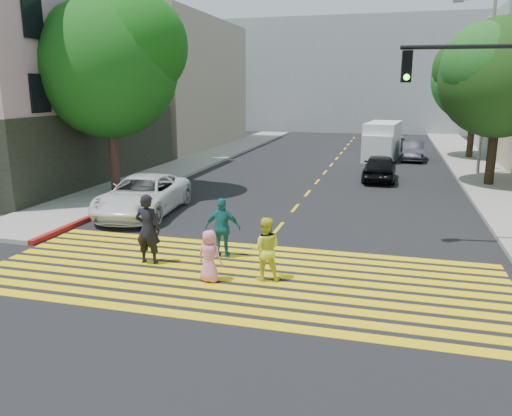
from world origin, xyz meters
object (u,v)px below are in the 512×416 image
at_px(tree_left, 110,60).
at_px(white_van, 382,142).
at_px(tree_right_near, 502,71).
at_px(dark_car_near, 380,167).
at_px(traffic_signal, 507,113).
at_px(pedestrian_child, 210,256).
at_px(pedestrian_woman, 265,249).
at_px(tree_right_far, 478,73).
at_px(white_sedan, 143,195).
at_px(dark_car_parked, 413,151).
at_px(pedestrian_extra, 223,228).
at_px(silver_car, 391,140).
at_px(pedestrian_man, 148,229).

distance_m(tree_left, white_van, 19.16).
xyz_separation_m(tree_right_near, dark_car_near, (-5.26, 0.34, -4.75)).
bearing_deg(traffic_signal, pedestrian_child, -154.16).
distance_m(tree_right_near, pedestrian_woman, 17.15).
relative_size(tree_right_far, white_van, 1.55).
bearing_deg(white_sedan, tree_right_near, 28.93).
relative_size(pedestrian_child, white_van, 0.25).
xyz_separation_m(dark_car_near, white_van, (-0.13, 8.23, 0.47)).
distance_m(tree_right_near, dark_car_parked, 10.44).
relative_size(tree_right_far, traffic_signal, 1.34).
height_order(tree_left, tree_right_near, tree_left).
bearing_deg(traffic_signal, white_van, 94.82).
bearing_deg(pedestrian_extra, tree_left, -51.33).
relative_size(tree_right_far, pedestrian_extra, 4.85).
bearing_deg(pedestrian_woman, white_sedan, -53.67).
bearing_deg(silver_car, tree_right_far, 128.39).
xyz_separation_m(pedestrian_woman, white_sedan, (-6.16, 5.31, -0.08)).
xyz_separation_m(tree_left, dark_car_parked, (13.37, 14.78, -5.24)).
bearing_deg(pedestrian_child, dark_car_parked, -91.68).
xyz_separation_m(pedestrian_woman, silver_car, (2.81, 29.80, -0.12)).
bearing_deg(traffic_signal, dark_car_parked, 88.81).
distance_m(pedestrian_woman, traffic_signal, 7.87).
height_order(tree_left, pedestrian_child, tree_left).
height_order(white_van, traffic_signal, traffic_signal).
bearing_deg(silver_car, tree_right_near, 98.87).
relative_size(pedestrian_woman, pedestrian_extra, 0.94).
relative_size(tree_left, dark_car_parked, 2.24).
bearing_deg(dark_car_parked, tree_left, -130.00).
distance_m(dark_car_near, traffic_signal, 12.00).
relative_size(silver_car, dark_car_parked, 1.22).
distance_m(tree_left, pedestrian_man, 11.12).
distance_m(white_sedan, silver_car, 26.08).
bearing_deg(pedestrian_extra, tree_right_near, -132.42).
distance_m(tree_right_far, white_sedan, 24.71).
bearing_deg(silver_car, pedestrian_extra, 72.53).
xyz_separation_m(white_sedan, white_van, (8.36, 17.93, 0.44)).
relative_size(tree_right_near, white_van, 1.49).
bearing_deg(pedestrian_woman, tree_right_far, -120.76).
distance_m(tree_right_far, white_van, 7.54).
bearing_deg(traffic_signal, dark_car_near, 101.98).
xyz_separation_m(tree_right_near, pedestrian_child, (-8.90, -15.13, -4.79)).
relative_size(tree_left, dark_car_near, 2.12).
bearing_deg(tree_right_near, traffic_signal, -98.93).
relative_size(pedestrian_woman, dark_car_parked, 0.42).
relative_size(pedestrian_man, pedestrian_woman, 1.20).
distance_m(tree_left, silver_car, 24.94).
bearing_deg(pedestrian_child, tree_left, -37.50).
height_order(pedestrian_man, pedestrian_extra, pedestrian_man).
bearing_deg(dark_car_near, white_sedan, 49.36).
distance_m(white_sedan, dark_car_parked, 20.78).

